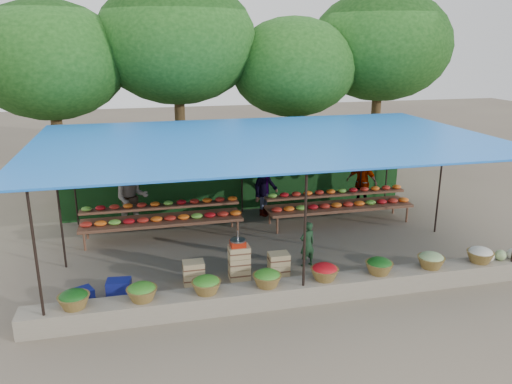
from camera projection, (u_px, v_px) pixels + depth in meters
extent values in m
plane|color=brown|center=(266.00, 248.00, 12.65)|extent=(60.00, 60.00, 0.00)
cube|color=slate|center=(301.00, 291.00, 10.03)|extent=(10.60, 0.55, 0.40)
cylinder|color=black|center=(37.00, 263.00, 8.47)|extent=(0.05, 0.05, 2.80)
cylinder|color=black|center=(305.00, 238.00, 9.55)|extent=(0.05, 0.05, 2.80)
cylinder|color=black|center=(59.00, 210.00, 11.18)|extent=(0.05, 0.05, 2.80)
cylinder|color=black|center=(440.00, 183.00, 13.33)|extent=(0.05, 0.05, 2.80)
cylinder|color=black|center=(73.00, 177.00, 13.88)|extent=(0.05, 0.05, 2.80)
cylinder|color=black|center=(242.00, 168.00, 14.95)|extent=(0.05, 0.05, 2.80)
cylinder|color=black|center=(388.00, 159.00, 16.03)|extent=(0.05, 0.05, 2.80)
cube|color=blue|center=(267.00, 139.00, 11.85)|extent=(10.80, 6.60, 0.04)
cube|color=blue|center=(292.00, 166.00, 10.04)|extent=(10.80, 2.19, 0.26)
cube|color=blue|center=(248.00, 132.00, 13.76)|extent=(10.80, 2.19, 0.26)
cylinder|color=#9D9CA1|center=(253.00, 158.00, 13.38)|extent=(9.60, 0.01, 0.01)
ellipsoid|color=yellow|center=(78.00, 179.00, 12.45)|extent=(0.23, 0.17, 0.30)
ellipsoid|color=yellow|center=(99.00, 177.00, 12.56)|extent=(0.23, 0.17, 0.30)
ellipsoid|color=yellow|center=(119.00, 176.00, 12.67)|extent=(0.23, 0.17, 0.30)
ellipsoid|color=yellow|center=(140.00, 175.00, 12.79)|extent=(0.23, 0.17, 0.30)
ellipsoid|color=yellow|center=(159.00, 174.00, 12.90)|extent=(0.23, 0.17, 0.30)
ellipsoid|color=yellow|center=(179.00, 173.00, 13.01)|extent=(0.23, 0.17, 0.30)
ellipsoid|color=yellow|center=(198.00, 172.00, 13.12)|extent=(0.23, 0.17, 0.30)
ellipsoid|color=yellow|center=(217.00, 171.00, 13.23)|extent=(0.23, 0.17, 0.30)
ellipsoid|color=yellow|center=(235.00, 170.00, 13.35)|extent=(0.23, 0.17, 0.30)
ellipsoid|color=yellow|center=(253.00, 168.00, 13.46)|extent=(0.23, 0.17, 0.30)
ellipsoid|color=yellow|center=(271.00, 167.00, 13.57)|extent=(0.23, 0.17, 0.30)
ellipsoid|color=yellow|center=(289.00, 166.00, 13.68)|extent=(0.23, 0.17, 0.30)
ellipsoid|color=yellow|center=(306.00, 165.00, 13.79)|extent=(0.23, 0.17, 0.30)
ellipsoid|color=yellow|center=(323.00, 164.00, 13.91)|extent=(0.23, 0.17, 0.30)
ellipsoid|color=yellow|center=(340.00, 163.00, 14.02)|extent=(0.23, 0.17, 0.30)
ellipsoid|color=yellow|center=(356.00, 162.00, 14.13)|extent=(0.23, 0.17, 0.30)
ellipsoid|color=yellow|center=(372.00, 162.00, 14.24)|extent=(0.23, 0.17, 0.30)
ellipsoid|color=yellow|center=(388.00, 161.00, 14.35)|extent=(0.23, 0.17, 0.30)
ellipsoid|color=yellow|center=(404.00, 160.00, 14.47)|extent=(0.23, 0.17, 0.30)
ellipsoid|color=#144C14|center=(73.00, 297.00, 8.95)|extent=(0.52, 0.52, 0.23)
ellipsoid|color=#347C21|center=(142.00, 289.00, 9.22)|extent=(0.52, 0.52, 0.23)
ellipsoid|color=#347C21|center=(206.00, 282.00, 9.49)|extent=(0.52, 0.52, 0.23)
ellipsoid|color=#347C21|center=(267.00, 276.00, 9.76)|extent=(0.52, 0.52, 0.23)
ellipsoid|color=#AA0E14|center=(325.00, 269.00, 10.03)|extent=(0.52, 0.52, 0.23)
ellipsoid|color=#144C14|center=(379.00, 263.00, 10.29)|extent=(0.52, 0.52, 0.23)
ellipsoid|color=#86A768|center=(431.00, 258.00, 10.56)|extent=(0.52, 0.52, 0.23)
ellipsoid|color=beige|center=(480.00, 253.00, 10.83)|extent=(0.52, 0.52, 0.23)
cube|color=#174118|center=(240.00, 171.00, 15.23)|extent=(10.60, 0.06, 2.50)
cylinder|color=#392514|center=(58.00, 139.00, 16.25)|extent=(0.36, 0.36, 3.97)
ellipsoid|color=#10370F|center=(49.00, 61.00, 15.54)|extent=(4.77, 4.77, 3.69)
cylinder|color=#392514|center=(180.00, 125.00, 17.45)|extent=(0.36, 0.36, 4.48)
ellipsoid|color=#10370F|center=(177.00, 41.00, 16.65)|extent=(5.39, 5.39, 4.17)
cylinder|color=#392514|center=(292.00, 133.00, 18.18)|extent=(0.36, 0.36, 3.71)
ellipsoid|color=#10370F|center=(293.00, 67.00, 17.51)|extent=(4.47, 4.47, 3.45)
cylinder|color=#392514|center=(375.00, 119.00, 19.24)|extent=(0.36, 0.36, 4.35)
ellipsoid|color=#10370F|center=(380.00, 46.00, 18.46)|extent=(5.24, 5.24, 4.05)
cube|color=#522F20|center=(162.00, 220.00, 13.16)|extent=(4.20, 0.95, 0.08)
cube|color=#522F20|center=(161.00, 207.00, 13.36)|extent=(4.20, 0.35, 0.06)
cylinder|color=#522F20|center=(84.00, 241.00, 12.42)|extent=(0.06, 0.06, 0.50)
cylinder|color=#522F20|center=(238.00, 228.00, 13.30)|extent=(0.06, 0.06, 0.50)
cylinder|color=#522F20|center=(87.00, 230.00, 13.17)|extent=(0.06, 0.06, 0.50)
cylinder|color=#522F20|center=(232.00, 218.00, 14.04)|extent=(0.06, 0.06, 0.50)
ellipsoid|color=#B32419|center=(86.00, 224.00, 12.57)|extent=(0.31, 0.26, 0.13)
ellipsoid|color=#69B838|center=(86.00, 209.00, 12.91)|extent=(0.26, 0.22, 0.12)
ellipsoid|color=orange|center=(100.00, 223.00, 12.64)|extent=(0.31, 0.26, 0.13)
ellipsoid|color=#AA0E14|center=(100.00, 208.00, 12.99)|extent=(0.26, 0.22, 0.12)
ellipsoid|color=#69B838|center=(115.00, 222.00, 12.72)|extent=(0.31, 0.26, 0.13)
ellipsoid|color=#B32419|center=(114.00, 207.00, 13.06)|extent=(0.26, 0.22, 0.12)
ellipsoid|color=#AA0E14|center=(129.00, 221.00, 12.80)|extent=(0.31, 0.26, 0.13)
ellipsoid|color=orange|center=(128.00, 206.00, 13.14)|extent=(0.26, 0.22, 0.12)
ellipsoid|color=#B32419|center=(143.00, 220.00, 12.88)|extent=(0.31, 0.26, 0.13)
ellipsoid|color=#B32419|center=(142.00, 205.00, 13.22)|extent=(0.26, 0.22, 0.12)
ellipsoid|color=orange|center=(156.00, 219.00, 12.96)|extent=(0.31, 0.26, 0.13)
ellipsoid|color=orange|center=(155.00, 204.00, 13.30)|extent=(0.26, 0.22, 0.12)
ellipsoid|color=#B32419|center=(170.00, 218.00, 13.04)|extent=(0.31, 0.26, 0.13)
ellipsoid|color=#69B838|center=(168.00, 203.00, 13.38)|extent=(0.26, 0.22, 0.12)
ellipsoid|color=orange|center=(184.00, 217.00, 13.11)|extent=(0.31, 0.26, 0.13)
ellipsoid|color=#AA0E14|center=(181.00, 202.00, 13.46)|extent=(0.26, 0.22, 0.12)
ellipsoid|color=#69B838|center=(197.00, 216.00, 13.19)|extent=(0.31, 0.26, 0.13)
ellipsoid|color=#B32419|center=(194.00, 201.00, 13.54)|extent=(0.26, 0.22, 0.12)
ellipsoid|color=#AA0E14|center=(210.00, 215.00, 13.27)|extent=(0.31, 0.26, 0.13)
ellipsoid|color=orange|center=(207.00, 200.00, 13.61)|extent=(0.26, 0.22, 0.12)
ellipsoid|color=#B32419|center=(223.00, 214.00, 13.35)|extent=(0.31, 0.26, 0.13)
ellipsoid|color=#B32419|center=(220.00, 199.00, 13.69)|extent=(0.26, 0.22, 0.12)
ellipsoid|color=orange|center=(236.00, 213.00, 13.43)|extent=(0.31, 0.26, 0.13)
ellipsoid|color=orange|center=(232.00, 198.00, 13.77)|extent=(0.26, 0.22, 0.12)
cube|color=#522F20|center=(339.00, 206.00, 14.28)|extent=(4.20, 0.95, 0.08)
cube|color=#522F20|center=(335.00, 194.00, 14.48)|extent=(4.20, 0.35, 0.06)
cylinder|color=#522F20|center=(277.00, 225.00, 13.54)|extent=(0.06, 0.06, 0.50)
cylinder|color=#522F20|center=(407.00, 214.00, 14.42)|extent=(0.06, 0.06, 0.50)
cylinder|color=#522F20|center=(270.00, 215.00, 14.29)|extent=(0.06, 0.06, 0.50)
cylinder|color=#522F20|center=(393.00, 205.00, 15.16)|extent=(0.06, 0.06, 0.50)
ellipsoid|color=#B32419|center=(277.00, 210.00, 13.69)|extent=(0.31, 0.26, 0.13)
ellipsoid|color=#69B838|center=(272.00, 196.00, 14.03)|extent=(0.26, 0.22, 0.12)
ellipsoid|color=orange|center=(289.00, 209.00, 13.76)|extent=(0.31, 0.26, 0.13)
ellipsoid|color=#AA0E14|center=(284.00, 195.00, 14.11)|extent=(0.26, 0.22, 0.12)
ellipsoid|color=#69B838|center=(301.00, 208.00, 13.84)|extent=(0.31, 0.26, 0.13)
ellipsoid|color=#B32419|center=(296.00, 194.00, 14.18)|extent=(0.26, 0.22, 0.12)
ellipsoid|color=#AA0E14|center=(313.00, 207.00, 13.92)|extent=(0.31, 0.26, 0.13)
ellipsoid|color=orange|center=(308.00, 193.00, 14.26)|extent=(0.26, 0.22, 0.12)
ellipsoid|color=#B32419|center=(325.00, 206.00, 14.00)|extent=(0.31, 0.26, 0.13)
ellipsoid|color=#B32419|center=(319.00, 192.00, 14.34)|extent=(0.26, 0.22, 0.12)
ellipsoid|color=orange|center=(336.00, 205.00, 14.08)|extent=(0.31, 0.26, 0.13)
ellipsoid|color=orange|center=(331.00, 191.00, 14.42)|extent=(0.26, 0.22, 0.12)
ellipsoid|color=#B32419|center=(348.00, 204.00, 14.16)|extent=(0.31, 0.26, 0.13)
ellipsoid|color=#69B838|center=(342.00, 191.00, 14.50)|extent=(0.26, 0.22, 0.12)
ellipsoid|color=orange|center=(359.00, 203.00, 14.24)|extent=(0.31, 0.26, 0.13)
ellipsoid|color=#AA0E14|center=(353.00, 190.00, 14.58)|extent=(0.26, 0.22, 0.12)
ellipsoid|color=#69B838|center=(370.00, 202.00, 14.31)|extent=(0.31, 0.26, 0.13)
ellipsoid|color=#B32419|center=(364.00, 189.00, 14.66)|extent=(0.26, 0.22, 0.12)
ellipsoid|color=#AA0E14|center=(382.00, 201.00, 14.39)|extent=(0.31, 0.26, 0.13)
ellipsoid|color=orange|center=(375.00, 188.00, 14.73)|extent=(0.26, 0.22, 0.12)
ellipsoid|color=#B32419|center=(393.00, 201.00, 14.47)|extent=(0.31, 0.26, 0.13)
ellipsoid|color=#B32419|center=(386.00, 188.00, 14.81)|extent=(0.26, 0.22, 0.12)
ellipsoid|color=orange|center=(404.00, 200.00, 14.55)|extent=(0.31, 0.26, 0.13)
ellipsoid|color=orange|center=(397.00, 187.00, 14.89)|extent=(0.26, 0.22, 0.12)
cube|color=tan|center=(194.00, 278.00, 10.75)|extent=(0.45, 0.34, 0.25)
cube|color=tan|center=(194.00, 267.00, 10.67)|extent=(0.45, 0.34, 0.25)
cube|color=tan|center=(239.00, 273.00, 10.97)|extent=(0.45, 0.34, 0.25)
cube|color=tan|center=(239.00, 263.00, 10.90)|extent=(0.45, 0.34, 0.25)
cube|color=tan|center=(239.00, 252.00, 10.82)|extent=(0.45, 0.34, 0.25)
cube|color=tan|center=(279.00, 269.00, 11.17)|extent=(0.45, 0.34, 0.25)
cube|color=tan|center=(279.00, 259.00, 11.10)|extent=(0.45, 0.34, 0.25)
cube|color=red|center=(238.00, 244.00, 10.76)|extent=(0.32, 0.28, 0.13)
cylinder|color=#9D9CA1|center=(238.00, 240.00, 10.74)|extent=(0.34, 0.34, 0.03)
cylinder|color=#9D9CA1|center=(238.00, 236.00, 10.71)|extent=(0.03, 0.03, 0.23)
imported|color=#17341C|center=(307.00, 244.00, 11.48)|extent=(0.45, 0.36, 1.09)
imported|color=slate|center=(132.00, 198.00, 13.60)|extent=(0.92, 0.72, 1.87)
imported|color=slate|center=(266.00, 186.00, 14.80)|extent=(1.32, 1.32, 1.83)
imported|color=slate|center=(362.00, 182.00, 15.47)|extent=(0.98, 1.00, 1.68)
cube|color=navy|center=(81.00, 296.00, 9.93)|extent=(0.58, 0.51, 0.29)
cube|color=navy|center=(119.00, 287.00, 10.33)|extent=(0.52, 0.40, 0.29)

